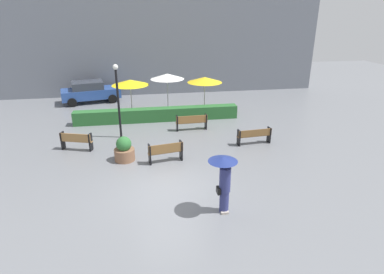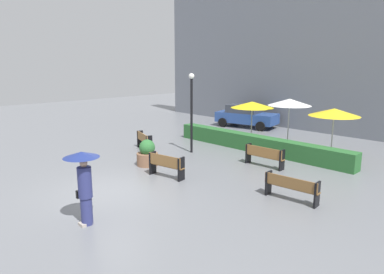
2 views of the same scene
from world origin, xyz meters
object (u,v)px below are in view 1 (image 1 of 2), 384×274
object	(u,v)px
pedestrian_with_umbrella	(224,177)
planter_pot	(124,150)
patio_umbrella_white	(167,76)
parked_car	(90,91)
bench_far_right	(254,135)
lamp_post	(118,94)
patio_umbrella_yellow	(130,82)
bench_back_row	(192,121)
bench_mid_center	(166,151)
bench_far_left	(76,140)
patio_umbrella_yellow_far	(205,80)

from	to	relation	value
pedestrian_with_umbrella	planter_pot	xyz separation A→B (m)	(-3.44, 4.72, -0.85)
planter_pot	patio_umbrella_white	distance (m)	7.86
parked_car	bench_far_right	bearing A→B (deg)	-46.61
patio_umbrella_white	parked_car	distance (m)	6.79
lamp_post	patio_umbrella_yellow	bearing A→B (deg)	82.51
bench_back_row	bench_mid_center	bearing A→B (deg)	-114.76
bench_far_right	planter_pot	bearing A→B (deg)	-172.30
bench_far_right	pedestrian_with_umbrella	xyz separation A→B (m)	(-3.10, -5.60, 0.85)
bench_far_left	patio_umbrella_yellow	world-z (taller)	patio_umbrella_yellow
patio_umbrella_yellow	bench_far_right	bearing A→B (deg)	-45.31
bench_far_left	patio_umbrella_yellow_far	world-z (taller)	patio_umbrella_yellow_far
bench_back_row	planter_pot	size ratio (longest dim) A/B	1.58
planter_pot	bench_far_left	bearing A→B (deg)	146.63
pedestrian_with_umbrella	parked_car	xyz separation A→B (m)	(-6.24, 15.48, -0.53)
lamp_post	parked_car	distance (m)	8.34
bench_far_right	patio_umbrella_white	world-z (taller)	patio_umbrella_white
bench_far_right	planter_pot	xyz separation A→B (m)	(-6.54, -0.88, 0.00)
planter_pot	patio_umbrella_yellow	xyz separation A→B (m)	(0.27, 7.22, 1.62)
bench_far_left	lamp_post	xyz separation A→B (m)	(2.09, 1.42, 1.89)
planter_pot	lamp_post	world-z (taller)	lamp_post
pedestrian_with_umbrella	lamp_post	xyz separation A→B (m)	(-3.72, 7.70, 1.07)
bench_back_row	planter_pot	world-z (taller)	planter_pot
patio_umbrella_yellow	patio_umbrella_white	xyz separation A→B (m)	(2.41, -0.09, 0.33)
pedestrian_with_umbrella	bench_far_left	bearing A→B (deg)	132.79
pedestrian_with_umbrella	lamp_post	distance (m)	8.62
lamp_post	planter_pot	bearing A→B (deg)	-84.57
pedestrian_with_umbrella	patio_umbrella_white	bearing A→B (deg)	93.67
bench_mid_center	parked_car	world-z (taller)	parked_car
bench_far_left	patio_umbrella_white	world-z (taller)	patio_umbrella_white
bench_far_right	lamp_post	size ratio (longest dim) A/B	0.46
patio_umbrella_yellow	patio_umbrella_white	distance (m)	2.43
planter_pot	patio_umbrella_yellow_far	size ratio (longest dim) A/B	0.49
lamp_post	bench_far_right	bearing A→B (deg)	-17.08
bench_far_left	patio_umbrella_white	xyz separation A→B (m)	(5.05, 5.56, 1.92)
pedestrian_with_umbrella	patio_umbrella_yellow_far	distance (m)	11.78
bench_far_right	lamp_post	bearing A→B (deg)	162.92
bench_far_right	patio_umbrella_yellow	distance (m)	9.06
lamp_post	patio_umbrella_white	xyz separation A→B (m)	(2.96, 4.14, 0.04)
bench_mid_center	lamp_post	distance (m)	4.49
patio_umbrella_yellow	patio_umbrella_yellow_far	bearing A→B (deg)	-3.64
bench_back_row	lamp_post	distance (m)	4.44
bench_mid_center	pedestrian_with_umbrella	bearing A→B (deg)	-69.47
bench_mid_center	bench_far_left	bearing A→B (deg)	154.07
lamp_post	patio_umbrella_yellow	xyz separation A→B (m)	(0.56, 4.24, -0.30)
bench_far_right	lamp_post	xyz separation A→B (m)	(-6.82, 2.10, 1.92)
bench_far_right	bench_mid_center	bearing A→B (deg)	-163.58
patio_umbrella_yellow	bench_far_left	bearing A→B (deg)	-115.06
pedestrian_with_umbrella	parked_car	distance (m)	16.70
patio_umbrella_white	bench_far_left	bearing A→B (deg)	-132.24
bench_far_right	parked_car	distance (m)	13.61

